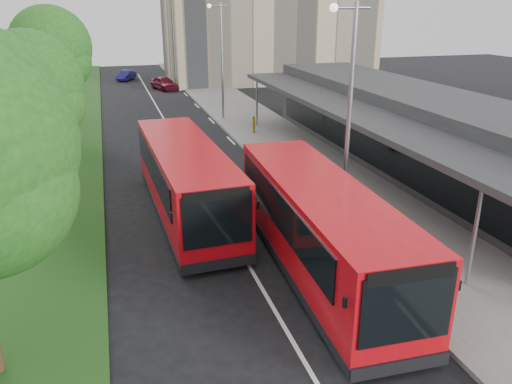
% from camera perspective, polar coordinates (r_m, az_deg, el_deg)
% --- Properties ---
extents(ground, '(120.00, 120.00, 0.00)m').
position_cam_1_polar(ground, '(16.38, -0.61, -8.79)').
color(ground, black).
rests_on(ground, ground).
extents(pavement, '(5.00, 80.00, 0.15)m').
position_cam_1_polar(pavement, '(36.04, -0.22, 7.88)').
color(pavement, slate).
rests_on(pavement, ground).
extents(grass_verge, '(5.00, 80.00, 0.10)m').
position_cam_1_polar(grass_verge, '(34.79, -21.34, 5.95)').
color(grass_verge, '#214C18').
rests_on(grass_verge, ground).
extents(lane_centre_line, '(0.12, 70.00, 0.01)m').
position_cam_1_polar(lane_centre_line, '(30.08, -8.55, 4.92)').
color(lane_centre_line, silver).
rests_on(lane_centre_line, ground).
extents(kerb_dashes, '(0.12, 56.00, 0.01)m').
position_cam_1_polar(kerb_dashes, '(34.45, -4.09, 7.11)').
color(kerb_dashes, silver).
rests_on(kerb_dashes, ground).
extents(station_building, '(7.70, 26.00, 4.00)m').
position_cam_1_polar(station_building, '(26.94, 17.28, 6.84)').
color(station_building, '#28282A').
rests_on(station_building, ground).
extents(tree_mid, '(4.49, 4.49, 7.19)m').
position_cam_1_polar(tree_mid, '(23.23, -24.51, 10.40)').
color(tree_mid, '#352515').
rests_on(tree_mid, ground).
extents(tree_far, '(5.04, 5.04, 8.09)m').
position_cam_1_polar(tree_far, '(35.02, -22.38, 14.56)').
color(tree_far, '#352515').
rests_on(tree_far, ground).
extents(lamp_post_near, '(1.44, 0.28, 8.00)m').
position_cam_1_polar(lamp_post_near, '(17.96, 10.41, 9.63)').
color(lamp_post_near, gray).
rests_on(lamp_post_near, pavement).
extents(lamp_post_far, '(1.44, 0.28, 8.00)m').
position_cam_1_polar(lamp_post_far, '(36.76, -4.07, 15.41)').
color(lamp_post_far, gray).
rests_on(lamp_post_far, pavement).
extents(bus_main, '(3.07, 10.51, 2.95)m').
position_cam_1_polar(bus_main, '(15.72, 7.25, -4.10)').
color(bus_main, red).
rests_on(bus_main, ground).
extents(bus_second, '(3.01, 10.42, 2.92)m').
position_cam_1_polar(bus_second, '(20.03, -8.05, 1.35)').
color(bus_second, red).
rests_on(bus_second, ground).
extents(litter_bin, '(0.66, 0.66, 0.90)m').
position_cam_1_polar(litter_bin, '(27.09, 3.74, 4.65)').
color(litter_bin, '#321C14').
rests_on(litter_bin, pavement).
extents(bollard, '(0.22, 0.22, 1.05)m').
position_cam_1_polar(bollard, '(32.95, -0.27, 7.73)').
color(bollard, yellow).
rests_on(bollard, pavement).
extents(car_near, '(2.75, 4.20, 1.33)m').
position_cam_1_polar(car_near, '(51.84, -10.45, 12.14)').
color(car_near, '#590C1F').
rests_on(car_near, ground).
extents(car_far, '(2.42, 3.47, 1.09)m').
position_cam_1_polar(car_far, '(59.46, -14.61, 12.77)').
color(car_far, navy).
rests_on(car_far, ground).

